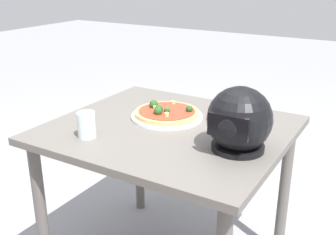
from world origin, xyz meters
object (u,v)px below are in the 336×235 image
object	(u,v)px
dining_table	(169,148)
drinking_glass	(86,125)
pizza	(166,112)
motorcycle_helmet	(239,121)

from	to	relation	value
dining_table	drinking_glass	distance (m)	0.36
pizza	drinking_glass	distance (m)	0.37
motorcycle_helmet	drinking_glass	size ratio (longest dim) A/B	2.31
pizza	motorcycle_helmet	distance (m)	0.42
pizza	drinking_glass	world-z (taller)	drinking_glass
dining_table	drinking_glass	bearing A→B (deg)	50.16
dining_table	drinking_glass	world-z (taller)	drinking_glass
dining_table	motorcycle_helmet	distance (m)	0.39
pizza	motorcycle_helmet	bearing A→B (deg)	158.93
dining_table	drinking_glass	xyz separation A→B (m)	(0.21, 0.26, 0.15)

